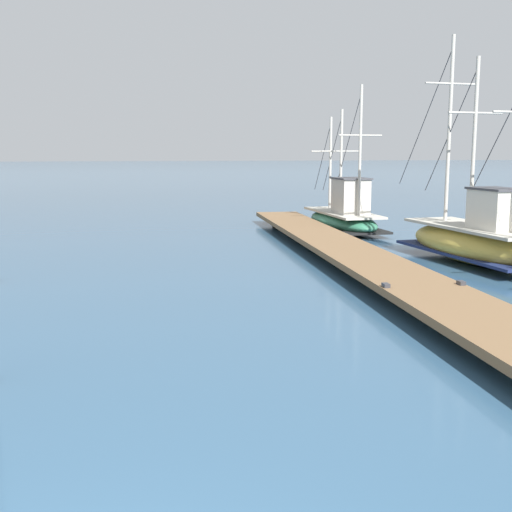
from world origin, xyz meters
The scene contains 3 objects.
floating_dock centered at (6.70, 13.21, 0.36)m, with size 3.16×23.54×0.53m.
fishing_boat_0 centered at (10.28, 13.11, 0.68)m, with size 2.35×7.24×6.48m.
fishing_boat_2 centered at (9.13, 20.85, 0.63)m, with size 1.96×6.27×5.50m.
Camera 1 is at (0.42, -3.23, 3.15)m, focal length 45.52 mm.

